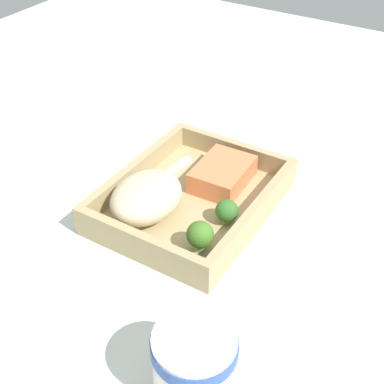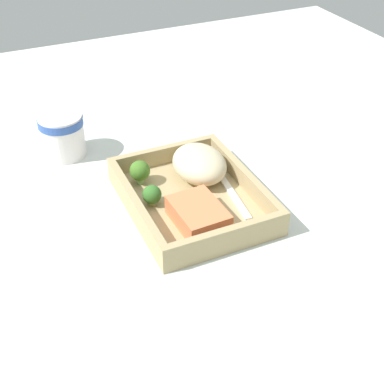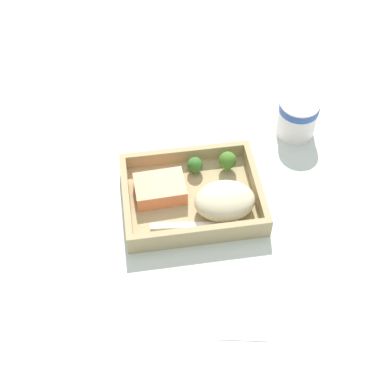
# 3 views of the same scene
# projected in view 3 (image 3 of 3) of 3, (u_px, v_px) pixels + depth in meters

# --- Properties ---
(ground_plane) EXTENTS (1.60, 1.60, 0.02)m
(ground_plane) POSITION_uv_depth(u_px,v_px,m) (192.00, 204.00, 1.01)
(ground_plane) COLOR silver
(takeout_tray) EXTENTS (0.25, 0.20, 0.01)m
(takeout_tray) POSITION_uv_depth(u_px,v_px,m) (192.00, 199.00, 1.00)
(takeout_tray) COLOR tan
(takeout_tray) RESTS_ON ground_plane
(tray_rim) EXTENTS (0.25, 0.20, 0.03)m
(tray_rim) POSITION_uv_depth(u_px,v_px,m) (192.00, 192.00, 0.98)
(tray_rim) COLOR tan
(tray_rim) RESTS_ON takeout_tray
(salmon_fillet) EXTENTS (0.09, 0.07, 0.03)m
(salmon_fillet) POSITION_uv_depth(u_px,v_px,m) (160.00, 189.00, 0.99)
(salmon_fillet) COLOR #F17E4E
(salmon_fillet) RESTS_ON takeout_tray
(mashed_potatoes) EXTENTS (0.11, 0.09, 0.05)m
(mashed_potatoes) POSITION_uv_depth(u_px,v_px,m) (225.00, 201.00, 0.95)
(mashed_potatoes) COLOR beige
(mashed_potatoes) RESTS_ON takeout_tray
(broccoli_floret_1) EXTENTS (0.03, 0.03, 0.03)m
(broccoli_floret_1) POSITION_uv_depth(u_px,v_px,m) (195.00, 165.00, 1.02)
(broccoli_floret_1) COLOR #84A85E
(broccoli_floret_1) RESTS_ON takeout_tray
(broccoli_floret_2) EXTENTS (0.03, 0.03, 0.04)m
(broccoli_floret_2) POSITION_uv_depth(u_px,v_px,m) (228.00, 161.00, 1.02)
(broccoli_floret_2) COLOR #74A15B
(broccoli_floret_2) RESTS_ON takeout_tray
(fork) EXTENTS (0.16, 0.03, 0.00)m
(fork) POSITION_uv_depth(u_px,v_px,m) (201.00, 225.00, 0.95)
(fork) COLOR white
(fork) RESTS_ON takeout_tray
(paper_cup) EXTENTS (0.08, 0.08, 0.08)m
(paper_cup) POSITION_uv_depth(u_px,v_px,m) (297.00, 117.00, 1.08)
(paper_cup) COLOR white
(paper_cup) RESTS_ON ground_plane
(receipt_slip) EXTENTS (0.10, 0.15, 0.00)m
(receipt_slip) POSITION_uv_depth(u_px,v_px,m) (242.00, 300.00, 0.87)
(receipt_slip) COLOR white
(receipt_slip) RESTS_ON ground_plane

